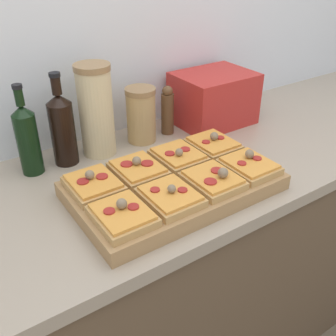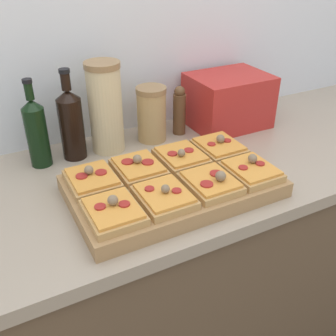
{
  "view_description": "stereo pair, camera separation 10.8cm",
  "coord_description": "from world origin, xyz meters",
  "px_view_note": "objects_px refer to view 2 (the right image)",
  "views": [
    {
      "loc": [
        -0.59,
        -0.54,
        1.51
      ],
      "look_at": [
        -0.07,
        0.23,
        0.96
      ],
      "focal_mm": 42.0,
      "sensor_mm": 36.0,
      "label": 1
    },
    {
      "loc": [
        -0.5,
        -0.6,
        1.51
      ],
      "look_at": [
        -0.07,
        0.23,
        0.96
      ],
      "focal_mm": 42.0,
      "sensor_mm": 36.0,
      "label": 2
    }
  ],
  "objects_px": {
    "cutting_board": "(173,186)",
    "wine_bottle": "(71,123)",
    "toaster_oven": "(228,100)",
    "grain_jar_tall": "(105,108)",
    "olive_oil_bottle": "(36,131)",
    "grain_jar_short": "(152,114)",
    "pepper_mill": "(179,111)"
  },
  "relations": [
    {
      "from": "olive_oil_bottle",
      "to": "grain_jar_short",
      "type": "height_order",
      "value": "olive_oil_bottle"
    },
    {
      "from": "wine_bottle",
      "to": "grain_jar_tall",
      "type": "height_order",
      "value": "grain_jar_tall"
    },
    {
      "from": "cutting_board",
      "to": "wine_bottle",
      "type": "bearing_deg",
      "value": 118.87
    },
    {
      "from": "cutting_board",
      "to": "wine_bottle",
      "type": "height_order",
      "value": "wine_bottle"
    },
    {
      "from": "olive_oil_bottle",
      "to": "toaster_oven",
      "type": "relative_size",
      "value": 0.91
    },
    {
      "from": "cutting_board",
      "to": "grain_jar_tall",
      "type": "distance_m",
      "value": 0.36
    },
    {
      "from": "wine_bottle",
      "to": "toaster_oven",
      "type": "distance_m",
      "value": 0.58
    },
    {
      "from": "wine_bottle",
      "to": "grain_jar_tall",
      "type": "xyz_separation_m",
      "value": [
        0.11,
        -0.0,
        0.03
      ]
    },
    {
      "from": "cutting_board",
      "to": "grain_jar_short",
      "type": "relative_size",
      "value": 2.96
    },
    {
      "from": "cutting_board",
      "to": "toaster_oven",
      "type": "relative_size",
      "value": 1.85
    },
    {
      "from": "olive_oil_bottle",
      "to": "cutting_board",
      "type": "bearing_deg",
      "value": -48.84
    },
    {
      "from": "grain_jar_tall",
      "to": "pepper_mill",
      "type": "bearing_deg",
      "value": -0.0
    },
    {
      "from": "cutting_board",
      "to": "grain_jar_short",
      "type": "bearing_deg",
      "value": 74.31
    },
    {
      "from": "olive_oil_bottle",
      "to": "pepper_mill",
      "type": "xyz_separation_m",
      "value": [
        0.49,
        -0.0,
        -0.03
      ]
    },
    {
      "from": "grain_jar_short",
      "to": "pepper_mill",
      "type": "bearing_deg",
      "value": -0.0
    },
    {
      "from": "olive_oil_bottle",
      "to": "grain_jar_short",
      "type": "xyz_separation_m",
      "value": [
        0.38,
        0.0,
        -0.02
      ]
    },
    {
      "from": "cutting_board",
      "to": "olive_oil_bottle",
      "type": "height_order",
      "value": "olive_oil_bottle"
    },
    {
      "from": "pepper_mill",
      "to": "toaster_oven",
      "type": "bearing_deg",
      "value": -4.7
    },
    {
      "from": "cutting_board",
      "to": "olive_oil_bottle",
      "type": "relative_size",
      "value": 2.04
    },
    {
      "from": "cutting_board",
      "to": "wine_bottle",
      "type": "relative_size",
      "value": 1.94
    },
    {
      "from": "olive_oil_bottle",
      "to": "grain_jar_short",
      "type": "relative_size",
      "value": 1.45
    },
    {
      "from": "grain_jar_short",
      "to": "cutting_board",
      "type": "bearing_deg",
      "value": -105.69
    },
    {
      "from": "wine_bottle",
      "to": "grain_jar_short",
      "type": "xyz_separation_m",
      "value": [
        0.27,
        -0.0,
        -0.02
      ]
    },
    {
      "from": "cutting_board",
      "to": "olive_oil_bottle",
      "type": "bearing_deg",
      "value": 131.16
    },
    {
      "from": "wine_bottle",
      "to": "grain_jar_tall",
      "type": "bearing_deg",
      "value": -0.0
    },
    {
      "from": "olive_oil_bottle",
      "to": "wine_bottle",
      "type": "relative_size",
      "value": 0.95
    },
    {
      "from": "cutting_board",
      "to": "toaster_oven",
      "type": "height_order",
      "value": "toaster_oven"
    },
    {
      "from": "pepper_mill",
      "to": "toaster_oven",
      "type": "distance_m",
      "value": 0.2
    },
    {
      "from": "wine_bottle",
      "to": "grain_jar_short",
      "type": "bearing_deg",
      "value": -0.0
    },
    {
      "from": "olive_oil_bottle",
      "to": "toaster_oven",
      "type": "xyz_separation_m",
      "value": [
        0.68,
        -0.02,
        -0.02
      ]
    },
    {
      "from": "grain_jar_short",
      "to": "olive_oil_bottle",
      "type": "bearing_deg",
      "value": 180.0
    },
    {
      "from": "grain_jar_short",
      "to": "grain_jar_tall",
      "type": "bearing_deg",
      "value": 180.0
    }
  ]
}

